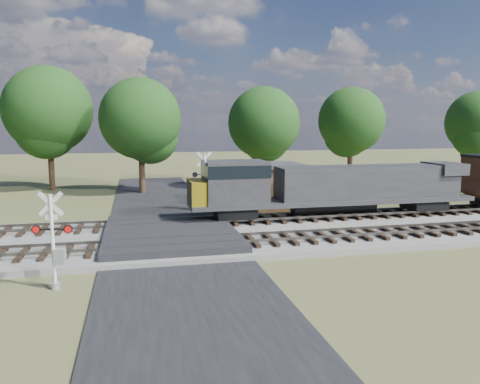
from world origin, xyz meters
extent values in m
plane|color=#474E29|center=(0.00, 0.00, 0.00)|extent=(160.00, 160.00, 0.00)
cube|color=gray|center=(10.00, 0.50, 0.15)|extent=(140.00, 10.00, 0.30)
cube|color=black|center=(0.00, 0.00, 0.04)|extent=(7.00, 60.00, 0.08)
cube|color=#262628|center=(0.00, 0.50, 0.32)|extent=(7.00, 9.00, 0.62)
cube|color=black|center=(2.00, -2.00, 0.39)|extent=(44.00, 2.60, 0.18)
cube|color=#57534B|center=(10.00, -2.72, 0.55)|extent=(140.00, 0.08, 0.15)
cube|color=#57534B|center=(10.00, -1.28, 0.55)|extent=(140.00, 0.08, 0.15)
cube|color=black|center=(2.00, 3.00, 0.39)|extent=(44.00, 2.60, 0.18)
cube|color=#57534B|center=(10.00, 2.28, 0.55)|extent=(140.00, 0.08, 0.15)
cube|color=#57534B|center=(10.00, 3.72, 0.55)|extent=(140.00, 0.08, 0.15)
cylinder|color=silver|center=(-4.95, -6.22, 1.86)|extent=(0.13, 0.13, 3.73)
cylinder|color=#96999C|center=(-4.95, -6.22, 0.14)|extent=(0.34, 0.34, 0.28)
cube|color=silver|center=(-4.95, -6.22, 3.35)|extent=(0.96, 0.23, 0.97)
cube|color=silver|center=(-4.95, -6.22, 3.35)|extent=(0.96, 0.23, 0.97)
cube|color=silver|center=(-4.95, -6.22, 2.84)|extent=(0.46, 0.12, 0.20)
cube|color=black|center=(-4.95, -6.22, 2.37)|extent=(1.47, 0.35, 0.06)
cylinder|color=red|center=(-5.54, -6.10, 2.37)|extent=(0.35, 0.16, 0.34)
cylinder|color=red|center=(-4.35, -6.34, 2.37)|extent=(0.35, 0.16, 0.34)
cube|color=#96999C|center=(-4.72, -6.26, 1.30)|extent=(0.47, 0.36, 0.61)
cylinder|color=silver|center=(3.11, 8.58, 2.12)|extent=(0.15, 0.15, 4.24)
cylinder|color=#96999C|center=(3.11, 8.58, 0.16)|extent=(0.38, 0.38, 0.32)
cube|color=silver|center=(3.11, 8.58, 3.81)|extent=(1.11, 0.11, 1.11)
cube|color=silver|center=(3.11, 8.58, 3.81)|extent=(1.11, 0.11, 1.11)
cube|color=silver|center=(3.11, 8.58, 3.23)|extent=(0.53, 0.07, 0.23)
cube|color=black|center=(3.11, 8.58, 2.70)|extent=(1.70, 0.17, 0.06)
cylinder|color=red|center=(3.80, 8.54, 2.70)|extent=(0.39, 0.13, 0.38)
cylinder|color=red|center=(2.43, 8.63, 2.70)|extent=(0.39, 0.13, 0.38)
cube|color=#96999C|center=(2.85, 8.60, 1.48)|extent=(0.50, 0.35, 0.69)
cube|color=#46321E|center=(8.12, 8.76, 1.57)|extent=(4.57, 4.57, 3.15)
cube|color=#313134|center=(8.12, 8.76, 3.26)|extent=(5.02, 5.02, 0.22)
cylinder|color=black|center=(-9.57, 22.78, 2.93)|extent=(0.56, 0.56, 5.86)
sphere|color=#173912|center=(-9.57, 22.78, 7.61)|extent=(8.20, 8.20, 8.20)
cylinder|color=black|center=(-1.15, 18.48, 2.61)|extent=(0.56, 0.56, 5.21)
sphere|color=#173912|center=(-1.15, 18.48, 6.77)|extent=(7.30, 7.30, 7.30)
cylinder|color=black|center=(10.48, 19.02, 2.47)|extent=(0.56, 0.56, 4.94)
sphere|color=#173912|center=(10.48, 19.02, 6.42)|extent=(6.92, 6.92, 6.92)
cylinder|color=black|center=(21.39, 22.72, 2.57)|extent=(0.56, 0.56, 5.14)
sphere|color=#173912|center=(21.39, 22.72, 6.68)|extent=(7.19, 7.19, 7.19)
cylinder|color=black|center=(35.96, 21.06, 2.49)|extent=(0.56, 0.56, 4.99)
sphere|color=#173912|center=(35.96, 21.06, 6.48)|extent=(6.98, 6.98, 6.98)
camera|label=1|loc=(-1.81, -24.74, 6.37)|focal=35.00mm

